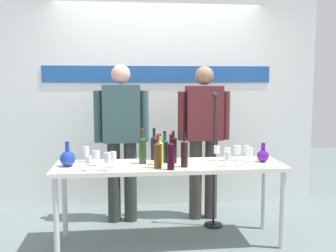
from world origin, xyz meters
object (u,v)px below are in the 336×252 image
(wine_glass_right_1, at_px, (247,150))
(presenter_left, at_px, (122,133))
(wine_bottle_3, at_px, (154,147))
(wine_glass_right_3, at_px, (227,151))
(wine_glass_right_0, at_px, (238,150))
(wine_glass_right_4, at_px, (227,156))
(decanter_blue_left, at_px, (68,158))
(wine_glass_left_3, at_px, (107,158))
(wine_glass_right_2, at_px, (249,152))
(wine_bottle_1, at_px, (143,149))
(wine_bottle_2, at_px, (184,153))
(presenter_right, at_px, (204,133))
(wine_glass_right_5, at_px, (217,150))
(decanter_blue_right, at_px, (263,155))
(wine_bottle_7, at_px, (165,149))
(wine_glass_left_0, at_px, (96,155))
(wine_bottle_4, at_px, (160,152))
(wine_bottle_5, at_px, (173,149))
(display_table, at_px, (170,171))
(wine_glass_left_2, at_px, (86,151))
(wine_bottle_6, at_px, (171,155))
(wine_glass_left_4, at_px, (113,157))
(wine_glass_left_1, at_px, (89,160))
(wine_bottle_0, at_px, (158,154))
(microphone_stand, at_px, (214,183))

(wine_glass_right_1, bearing_deg, presenter_left, 156.27)
(wine_bottle_3, bearing_deg, wine_glass_right_3, -10.51)
(wine_glass_right_1, bearing_deg, wine_glass_right_0, -167.62)
(wine_glass_right_4, bearing_deg, decanter_blue_left, 172.97)
(wine_glass_left_3, bearing_deg, wine_glass_right_2, 9.15)
(wine_bottle_1, relative_size, wine_bottle_2, 1.10)
(presenter_right, bearing_deg, wine_glass_right_5, -88.08)
(decanter_blue_left, bearing_deg, presenter_right, 24.45)
(decanter_blue_right, relative_size, wine_glass_right_4, 1.35)
(wine_bottle_7, relative_size, wine_glass_left_0, 2.10)
(wine_glass_right_0, bearing_deg, wine_bottle_3, 169.36)
(presenter_left, bearing_deg, wine_glass_right_4, -40.14)
(wine_bottle_4, bearing_deg, wine_bottle_5, 25.96)
(wine_glass_right_1, bearing_deg, wine_bottle_3, 171.77)
(display_table, bearing_deg, wine_bottle_2, -49.19)
(decanter_blue_left, height_order, wine_glass_left_2, decanter_blue_left)
(wine_bottle_5, relative_size, wine_glass_left_3, 1.91)
(wine_glass_left_3, bearing_deg, wine_bottle_6, -1.23)
(presenter_right, height_order, wine_glass_right_3, presenter_right)
(wine_bottle_2, bearing_deg, wine_glass_right_4, -5.09)
(wine_bottle_3, relative_size, wine_glass_left_4, 2.11)
(wine_glass_left_2, xyz_separation_m, wine_glass_right_3, (1.39, -0.09, -0.01))
(wine_bottle_1, height_order, wine_bottle_7, wine_bottle_1)
(wine_bottle_1, height_order, wine_glass_right_2, wine_bottle_1)
(wine_glass_left_1, height_order, wine_glass_right_1, wine_glass_right_1)
(wine_bottle_7, relative_size, wine_glass_right_4, 2.18)
(wine_glass_left_3, distance_m, wine_glass_right_1, 1.40)
(wine_bottle_4, distance_m, wine_bottle_6, 0.23)
(wine_bottle_0, xyz_separation_m, wine_glass_left_3, (-0.45, -0.07, -0.01))
(wine_bottle_3, xyz_separation_m, microphone_stand, (0.65, 0.15, -0.43))
(decanter_blue_left, height_order, decanter_blue_right, decanter_blue_left)
(wine_glass_left_1, bearing_deg, wine_bottle_3, 35.95)
(decanter_blue_right, distance_m, wine_glass_right_5, 0.45)
(wine_bottle_6, distance_m, microphone_stand, 0.92)
(wine_glass_right_2, distance_m, wine_glass_right_3, 0.22)
(wine_glass_right_4, bearing_deg, presenter_left, 139.86)
(display_table, distance_m, wine_bottle_4, 0.22)
(wine_glass_left_2, xyz_separation_m, wine_glass_right_4, (1.32, -0.37, -0.01))
(wine_glass_right_4, bearing_deg, wine_glass_right_0, 56.24)
(wine_glass_left_4, bearing_deg, wine_glass_right_2, 4.66)
(wine_glass_left_4, relative_size, wine_glass_right_5, 0.98)
(wine_bottle_4, bearing_deg, microphone_stand, 32.70)
(wine_glass_left_3, height_order, wine_glass_right_2, wine_glass_left_3)
(decanter_blue_right, distance_m, presenter_right, 0.80)
(wine_bottle_6, relative_size, wine_glass_right_2, 2.21)
(decanter_blue_left, distance_m, wine_glass_left_3, 0.44)
(decanter_blue_left, bearing_deg, wine_glass_left_4, -15.51)
(wine_glass_right_4, xyz_separation_m, microphone_stand, (0.00, 0.55, -0.40))
(wine_glass_left_1, height_order, wine_glass_left_2, wine_glass_left_2)
(wine_glass_right_1, bearing_deg, wine_glass_left_3, -166.59)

